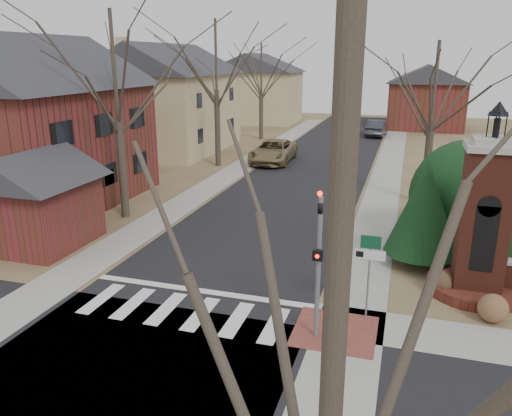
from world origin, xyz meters
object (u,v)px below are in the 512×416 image
(traffic_signal_pole, at_px, (319,254))
(pickup_truck, at_px, (273,151))
(brick_gate_monument, at_px, (482,233))
(distant_car, at_px, (377,128))
(sign_post, at_px, (369,261))

(traffic_signal_pole, height_order, pickup_truck, traffic_signal_pole)
(brick_gate_monument, bearing_deg, pickup_truck, 122.62)
(brick_gate_monument, relative_size, distant_car, 1.30)
(sign_post, relative_size, distant_car, 0.55)
(sign_post, xyz_separation_m, brick_gate_monument, (3.41, 3.01, 0.22))
(traffic_signal_pole, bearing_deg, brick_gate_monument, 43.24)
(sign_post, relative_size, pickup_truck, 0.45)
(sign_post, bearing_deg, pickup_truck, 111.89)
(pickup_truck, bearing_deg, brick_gate_monument, -59.06)
(sign_post, height_order, distant_car, sign_post)
(traffic_signal_pole, xyz_separation_m, distant_car, (-1.04, 39.75, -1.76))
(brick_gate_monument, height_order, distant_car, brick_gate_monument)
(brick_gate_monument, distance_m, distant_car, 35.82)
(brick_gate_monument, relative_size, pickup_truck, 1.06)
(sign_post, relative_size, brick_gate_monument, 0.42)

